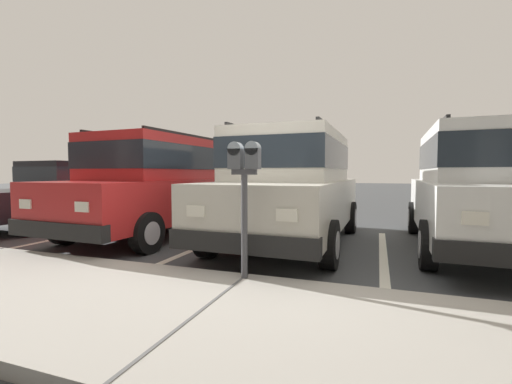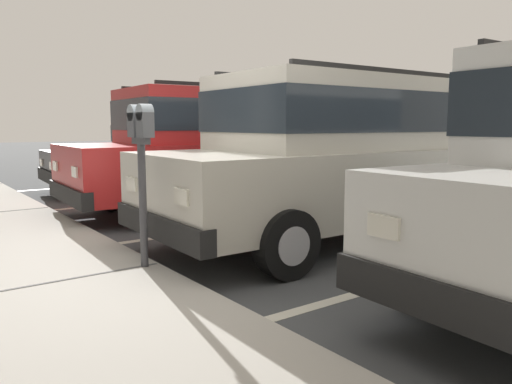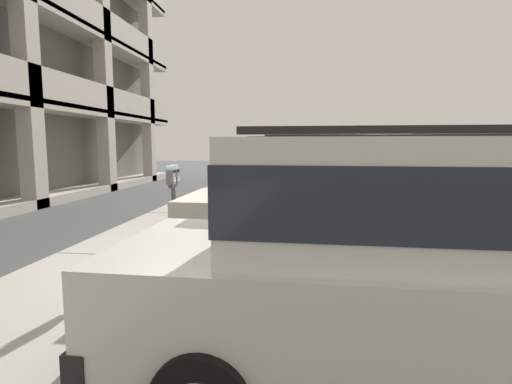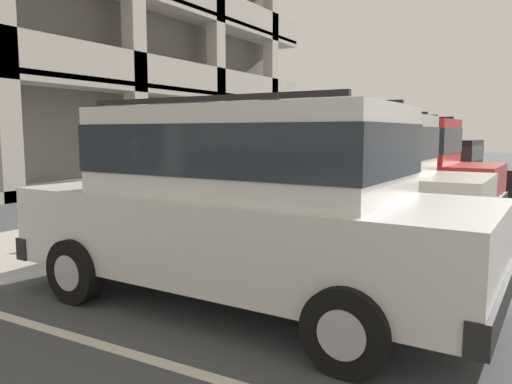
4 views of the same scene
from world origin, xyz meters
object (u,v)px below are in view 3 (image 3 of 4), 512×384
blue_coupe (333,182)px  parking_meter_near (173,189)px  dark_hatchback (324,182)px  silver_suv (337,199)px  red_sedan (418,254)px

blue_coupe → parking_meter_near: parking_meter_near is taller
dark_hatchback → parking_meter_near: size_ratio=3.27×
parking_meter_near → blue_coupe: bearing=-26.5°
blue_coupe → silver_suv: bearing=-179.8°
red_sedan → blue_coupe: 8.83m
dark_hatchback → parking_meter_near: 3.81m
red_sedan → dark_hatchback: (5.81, 0.41, 0.00)m
blue_coupe → dark_hatchback: bearing=175.8°
red_sedan → blue_coupe: red_sedan is taller
silver_suv → dark_hatchback: same height
dark_hatchback → blue_coupe: (3.02, -0.43, -0.27)m
red_sedan → parking_meter_near: (2.94, 2.92, 0.14)m
dark_hatchback → silver_suv: bearing=-176.3°
silver_suv → blue_coupe: bearing=-2.7°
red_sedan → dark_hatchback: 5.82m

